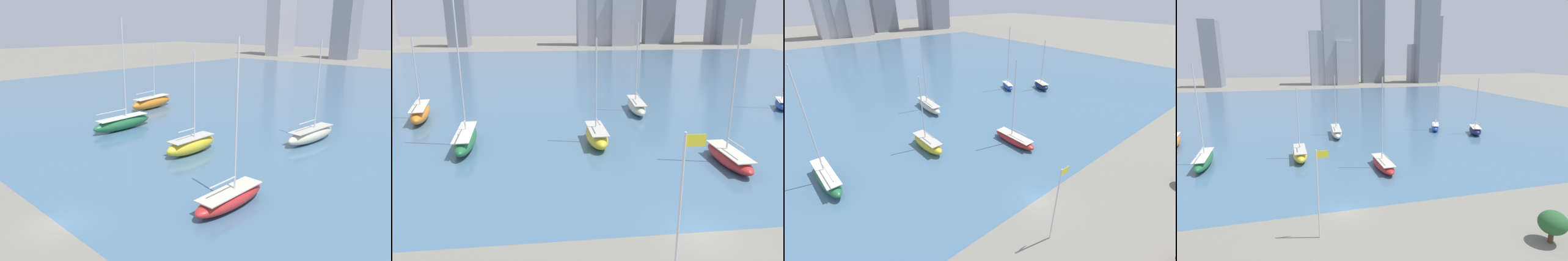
% 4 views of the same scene
% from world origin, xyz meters
% --- Properties ---
extents(ground_plane, '(500.00, 500.00, 0.00)m').
position_xyz_m(ground_plane, '(0.00, 0.00, 0.00)').
color(ground_plane, gray).
extents(harbor_water, '(180.00, 140.00, 0.00)m').
position_xyz_m(harbor_water, '(0.00, 70.00, 0.00)').
color(harbor_water, '#476B89').
rests_on(harbor_water, ground_plane).
extents(flag_pole, '(1.24, 0.14, 9.34)m').
position_xyz_m(flag_pole, '(-3.53, -4.80, 5.14)').
color(flag_pole, silver).
rests_on(flag_pole, ground_plane).
extents(yard_shrub, '(2.73, 2.73, 3.31)m').
position_xyz_m(yard_shrub, '(18.42, -11.37, 2.13)').
color(yard_shrub, '#4C3823').
rests_on(yard_shrub, ground_plane).
extents(distant_city_skyline, '(185.65, 20.78, 67.68)m').
position_xyz_m(distant_city_skyline, '(26.81, 169.22, 26.40)').
color(distant_city_skyline, '#A8A8B2').
rests_on(distant_city_skyline, ground_plane).
extents(sailboat_red, '(2.61, 8.92, 14.82)m').
position_xyz_m(sailboat_red, '(8.13, 12.17, 0.91)').
color(sailboat_red, '#B72828').
rests_on(sailboat_red, harbor_water).
extents(sailboat_green, '(2.93, 10.80, 16.83)m').
position_xyz_m(sailboat_green, '(-20.45, 20.95, 1.11)').
color(sailboat_green, '#236B3D').
rests_on(sailboat_green, harbor_water).
extents(sailboat_blue, '(4.17, 6.23, 16.35)m').
position_xyz_m(sailboat_blue, '(28.27, 34.45, 1.04)').
color(sailboat_blue, '#284CA8').
rests_on(sailboat_blue, harbor_water).
extents(sailboat_yellow, '(2.65, 8.28, 12.65)m').
position_xyz_m(sailboat_yellow, '(-4.82, 20.33, 1.10)').
color(sailboat_yellow, yellow).
rests_on(sailboat_yellow, harbor_water).
extents(sailboat_navy, '(4.63, 6.66, 13.01)m').
position_xyz_m(sailboat_navy, '(35.60, 28.50, 1.04)').
color(sailboat_navy, '#19234C').
rests_on(sailboat_navy, harbor_water).
extents(sailboat_cream, '(3.02, 10.56, 13.82)m').
position_xyz_m(sailboat_cream, '(3.73, 35.31, 1.05)').
color(sailboat_cream, beige).
rests_on(sailboat_cream, harbor_water).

